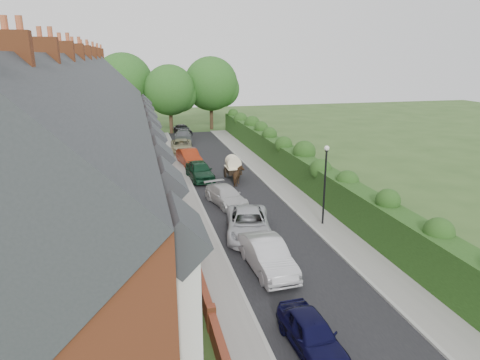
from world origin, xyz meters
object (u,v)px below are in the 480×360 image
object	(u,v)px
car_navy	(312,333)
car_beige	(181,146)
car_red	(189,157)
car_green	(200,171)
car_silver_b	(248,224)
lamppost	(325,175)
car_black	(183,129)
car_grey	(183,137)
horse	(238,176)
horse_cart	(233,166)
car_silver_a	(267,256)
car_white	(226,196)

from	to	relation	value
car_navy	car_beige	bearing A→B (deg)	88.63
car_red	car_green	bearing A→B (deg)	-94.92
car_silver_b	car_red	bearing A→B (deg)	105.77
lamppost	car_beige	xyz separation A→B (m)	(-6.40, 23.40, -2.58)
lamppost	car_black	world-z (taller)	lamppost
car_grey	horse	world-z (taller)	car_grey
car_navy	horse_cart	bearing A→B (deg)	81.32
car_silver_b	car_green	size ratio (longest dim) A/B	1.16
car_navy	car_silver_a	distance (m)	6.14
car_silver_b	car_green	bearing A→B (deg)	106.38
horse_cart	car_grey	bearing A→B (deg)	97.96
car_silver_b	horse_cart	bearing A→B (deg)	93.16
car_navy	horse	xyz separation A→B (m)	(2.23, 20.77, 0.10)
car_navy	car_green	xyz separation A→B (m)	(-0.63, 23.16, 0.15)
car_silver_b	car_green	world-z (taller)	car_green
car_beige	lamppost	bearing A→B (deg)	-69.16
car_white	car_beige	distance (m)	18.14
car_navy	horse_cart	xyz separation A→B (m)	(2.23, 22.70, 0.54)
car_silver_a	car_beige	size ratio (longest dim) A/B	0.93
car_grey	car_black	bearing A→B (deg)	90.32
lamppost	car_green	world-z (taller)	lamppost
car_green	horse	xyz separation A→B (m)	(2.86, -2.39, -0.05)
horse_cart	car_black	bearing A→B (deg)	94.62
car_red	horse	xyz separation A→B (m)	(3.11, -7.83, -0.02)
car_silver_b	horse_cart	world-z (taller)	horse_cart
car_white	horse_cart	size ratio (longest dim) A/B	1.58
car_green	car_beige	xyz separation A→B (m)	(-0.38, 11.20, -0.09)
car_silver_a	car_grey	size ratio (longest dim) A/B	0.92
car_white	car_green	distance (m)	6.95
car_red	car_grey	bearing A→B (deg)	79.01
car_beige	car_black	distance (m)	11.29
car_silver_b	car_navy	bearing A→B (deg)	-80.32
car_beige	car_silver_a	bearing A→B (deg)	-81.96
car_green	car_black	bearing A→B (deg)	82.65
car_navy	car_silver_b	bearing A→B (deg)	84.84
car_silver_b	car_grey	xyz separation A→B (m)	(-0.57, 29.44, -0.00)
car_green	car_beige	bearing A→B (deg)	87.21
car_green	car_red	bearing A→B (deg)	87.82
car_beige	car_silver_b	bearing A→B (deg)	-81.10
car_beige	car_grey	distance (m)	5.66
car_navy	horse	distance (m)	20.89
car_silver_a	car_silver_b	bearing A→B (deg)	84.29
car_white	car_red	size ratio (longest dim) A/B	0.97
car_beige	car_grey	world-z (taller)	car_grey
car_white	horse_cart	bearing A→B (deg)	59.38
car_silver_a	car_silver_b	distance (m)	4.39
car_silver_b	car_green	distance (m)	12.68
lamppost	car_grey	xyz separation A→B (m)	(-5.57, 29.00, -2.54)
car_red	car_black	xyz separation A→B (m)	(1.26, 16.96, -0.07)
lamppost	car_navy	distance (m)	12.49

